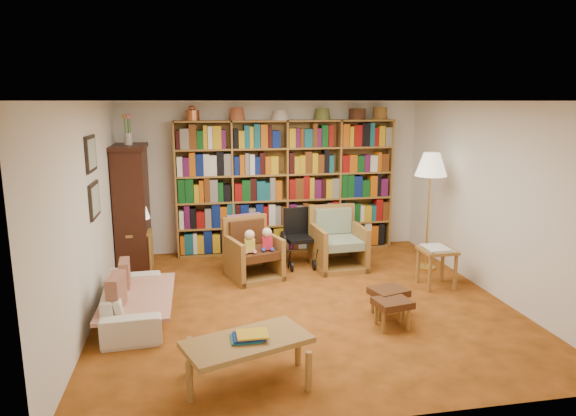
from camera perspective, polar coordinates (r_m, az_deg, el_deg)
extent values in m
plane|color=#A9541A|center=(6.61, 1.75, -10.43)|extent=(5.00, 5.00, 0.00)
plane|color=white|center=(6.12, 1.90, 11.80)|extent=(5.00, 5.00, 0.00)
plane|color=white|center=(8.67, -1.69, 3.50)|extent=(5.00, 0.00, 5.00)
plane|color=white|center=(3.92, 9.66, -6.95)|extent=(5.00, 0.00, 5.00)
plane|color=white|center=(6.22, -21.30, -0.60)|extent=(0.00, 5.00, 5.00)
plane|color=white|center=(7.19, 21.68, 0.95)|extent=(0.00, 5.00, 5.00)
cube|color=#A47633|center=(8.57, -0.20, 2.39)|extent=(3.60, 0.30, 2.20)
cube|color=#34160E|center=(8.19, -16.90, 0.02)|extent=(0.45, 0.90, 1.80)
cube|color=#34160E|center=(8.06, -17.30, 6.50)|extent=(0.50, 0.95, 0.06)
cylinder|color=beige|center=(8.05, -17.35, 7.35)|extent=(0.12, 0.12, 0.18)
cube|color=black|center=(6.41, -21.07, 5.66)|extent=(0.03, 0.52, 0.42)
cube|color=gray|center=(6.41, -20.94, 5.66)|extent=(0.01, 0.44, 0.34)
cube|color=black|center=(6.49, -20.71, 0.83)|extent=(0.03, 0.52, 0.42)
cube|color=gray|center=(6.49, -20.58, 0.83)|extent=(0.01, 0.44, 0.34)
imported|color=beige|center=(6.30, -16.76, -9.82)|extent=(1.62, 0.72, 0.46)
cube|color=beige|center=(6.27, -16.34, -9.23)|extent=(0.80, 1.48, 0.04)
cube|color=maroon|center=(6.57, -17.69, -6.95)|extent=(0.14, 0.37, 0.36)
cube|color=maroon|center=(5.92, -18.51, -9.10)|extent=(0.17, 0.42, 0.41)
cube|color=#A47633|center=(8.01, -16.21, -2.67)|extent=(0.41, 0.41, 0.04)
cylinder|color=#A47633|center=(7.95, -17.30, -5.02)|extent=(0.05, 0.05, 0.54)
cylinder|color=#A47633|center=(7.92, -15.08, -4.96)|extent=(0.05, 0.05, 0.54)
cylinder|color=#A47633|center=(8.25, -17.06, -4.41)|extent=(0.05, 0.05, 0.54)
cylinder|color=#A47633|center=(8.22, -14.92, -4.35)|extent=(0.05, 0.05, 0.54)
cylinder|color=gold|center=(7.98, -16.25, -1.87)|extent=(0.12, 0.12, 0.19)
cone|color=white|center=(7.93, -16.35, -0.18)|extent=(0.35, 0.35, 0.27)
cube|color=#A47633|center=(7.47, -3.80, -7.47)|extent=(0.86, 0.88, 0.08)
cube|color=#A47633|center=(7.36, -6.23, -5.64)|extent=(0.27, 0.70, 0.61)
cube|color=#A47633|center=(7.43, -1.46, -5.41)|extent=(0.27, 0.70, 0.61)
cube|color=#A47633|center=(7.65, -4.12, -3.95)|extent=(0.68, 0.27, 0.85)
cube|color=#512F15|center=(7.34, -3.81, -5.03)|extent=(0.68, 0.73, 0.11)
cube|color=#512F15|center=(7.54, -4.09, -2.62)|extent=(0.54, 0.25, 0.36)
cube|color=#C63445|center=(7.62, -4.18, -2.03)|extent=(0.52, 0.21, 0.38)
cube|color=#A47633|center=(7.92, 5.59, -6.35)|extent=(0.79, 0.81, 0.08)
cube|color=#A47633|center=(7.75, 3.26, -4.49)|extent=(0.12, 0.77, 0.66)
cube|color=#A47633|center=(7.93, 7.95, -4.21)|extent=(0.12, 0.77, 0.66)
cube|color=#A47633|center=(8.12, 4.98, -2.79)|extent=(0.74, 0.13, 0.92)
cube|color=gray|center=(7.79, 5.70, -3.83)|extent=(0.61, 0.68, 0.12)
cube|color=gray|center=(8.00, 5.14, -1.43)|extent=(0.58, 0.14, 0.39)
cube|color=black|center=(7.90, 1.27, -3.43)|extent=(0.49, 0.49, 0.06)
cube|color=black|center=(8.04, 0.98, -1.43)|extent=(0.43, 0.12, 0.42)
cylinder|color=black|center=(7.99, -0.53, -4.45)|extent=(0.03, 0.53, 0.53)
cylinder|color=black|center=(8.08, 2.77, -4.28)|extent=(0.03, 0.53, 0.53)
cylinder|color=black|center=(7.72, 0.42, -6.50)|extent=(0.03, 0.15, 0.15)
cylinder|color=black|center=(7.79, 2.89, -6.35)|extent=(0.03, 0.15, 0.15)
cylinder|color=gold|center=(8.14, 15.02, -6.38)|extent=(0.30, 0.30, 0.03)
cylinder|color=gold|center=(7.95, 15.30, -1.39)|extent=(0.03, 0.03, 1.49)
cone|color=white|center=(7.81, 15.64, 4.69)|extent=(0.47, 0.47, 0.34)
cube|color=#A47633|center=(7.26, 16.27, -4.55)|extent=(0.45, 0.45, 0.04)
cylinder|color=#A47633|center=(7.10, 15.47, -7.13)|extent=(0.05, 0.05, 0.50)
cylinder|color=#A47633|center=(7.27, 18.10, -6.86)|extent=(0.05, 0.05, 0.50)
cylinder|color=#A47633|center=(7.42, 14.24, -6.25)|extent=(0.05, 0.05, 0.50)
cylinder|color=#A47633|center=(7.57, 16.78, -6.02)|extent=(0.05, 0.05, 0.50)
cube|color=silver|center=(7.25, 16.28, -4.28)|extent=(0.31, 0.39, 0.03)
cube|color=#512F15|center=(6.22, 11.12, -9.13)|extent=(0.48, 0.44, 0.08)
cylinder|color=#A47633|center=(6.13, 10.14, -11.13)|extent=(0.04, 0.04, 0.26)
cylinder|color=#A47633|center=(6.24, 12.77, -10.84)|extent=(0.04, 0.04, 0.26)
cylinder|color=#A47633|center=(6.34, 9.38, -10.32)|extent=(0.04, 0.04, 0.26)
cylinder|color=#A47633|center=(6.44, 11.93, -10.05)|extent=(0.04, 0.04, 0.26)
cube|color=#512F15|center=(5.93, 11.55, -10.30)|extent=(0.44, 0.39, 0.08)
cylinder|color=#A47633|center=(5.85, 10.56, -12.36)|extent=(0.04, 0.04, 0.25)
cylinder|color=#A47633|center=(5.95, 13.24, -12.03)|extent=(0.04, 0.04, 0.25)
cylinder|color=#A47633|center=(6.05, 9.76, -11.49)|extent=(0.04, 0.04, 0.25)
cylinder|color=#A47633|center=(6.15, 12.36, -11.20)|extent=(0.04, 0.04, 0.25)
cube|color=#A47633|center=(4.75, -4.57, -14.61)|extent=(1.24, 0.90, 0.05)
cylinder|color=#A47633|center=(4.62, -10.88, -18.50)|extent=(0.06, 0.06, 0.37)
cylinder|color=#A47633|center=(4.71, 2.31, -17.65)|extent=(0.06, 0.06, 0.37)
cylinder|color=#A47633|center=(5.03, -10.86, -15.83)|extent=(0.06, 0.06, 0.37)
cylinder|color=#A47633|center=(5.11, 1.11, -15.12)|extent=(0.06, 0.06, 0.37)
cube|color=brown|center=(4.72, -4.58, -14.04)|extent=(0.34, 0.30, 0.05)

